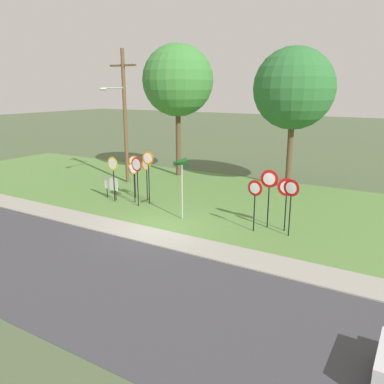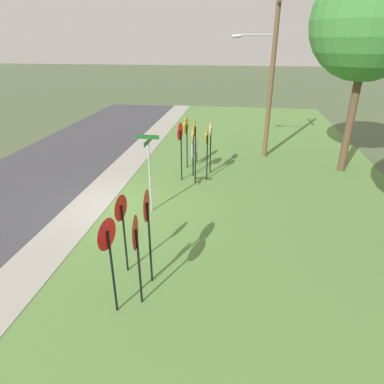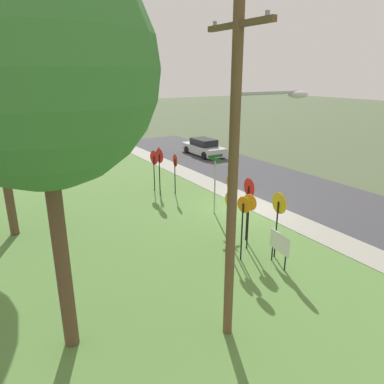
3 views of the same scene
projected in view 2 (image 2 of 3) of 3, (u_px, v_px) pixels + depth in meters
name	position (u px, v px, depth m)	size (l,w,h in m)	color
ground_plane	(109.00, 206.00, 13.18)	(160.00, 160.00, 0.00)	#4C5B3D
sidewalk_strip	(90.00, 204.00, 13.27)	(44.00, 1.60, 0.06)	#99968C
grass_median	(263.00, 216.00, 12.39)	(44.00, 12.00, 0.04)	#567F3D
stop_sign_near_left	(186.00, 132.00, 16.30)	(0.79, 0.12, 2.55)	black
stop_sign_near_right	(193.00, 143.00, 15.37)	(0.64, 0.14, 2.26)	black
stop_sign_far_left	(180.00, 139.00, 14.74)	(0.75, 0.14, 2.67)	black
stop_sign_far_center	(195.00, 138.00, 14.38)	(0.70, 0.10, 2.89)	black
stop_sign_far_right	(210.00, 137.00, 15.74)	(0.60, 0.14, 2.47)	black
stop_sign_center_tall	(207.00, 144.00, 14.95)	(0.62, 0.10, 2.36)	black
yield_sign_near_left	(147.00, 215.00, 8.22)	(0.81, 0.12, 2.68)	black
yield_sign_near_right	(108.00, 245.00, 7.29)	(0.72, 0.16, 2.50)	black
yield_sign_far_left	(121.00, 216.00, 8.75)	(0.71, 0.13, 2.33)	black
yield_sign_far_right	(136.00, 240.00, 7.57)	(0.81, 0.14, 2.41)	black
street_name_post	(149.00, 167.00, 12.02)	(0.96, 0.82, 2.96)	#9EA0A8
utility_pole	(269.00, 68.00, 16.84)	(2.10, 2.29, 8.59)	brown
notice_board	(195.00, 149.00, 17.16)	(1.09, 0.18, 1.25)	black
oak_tree_left	(370.00, 21.00, 13.95)	(4.94, 4.94, 9.17)	brown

